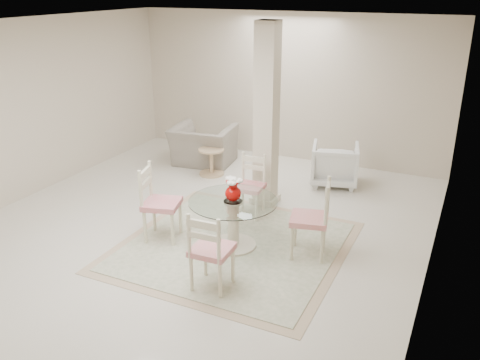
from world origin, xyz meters
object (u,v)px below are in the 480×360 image
at_px(dining_chair_west, 156,197).
at_px(armchair_white, 335,164).
at_px(dining_chair_north, 251,181).
at_px(dining_table, 233,224).
at_px(dining_chair_east, 315,213).
at_px(side_table, 211,163).
at_px(column, 267,117).
at_px(dining_chair_south, 209,246).
at_px(red_vase, 233,189).
at_px(recliner_taupe, 203,145).

bearing_deg(dining_chair_west, armchair_white, -43.88).
bearing_deg(dining_chair_north, dining_table, -82.94).
distance_m(dining_chair_east, dining_chair_north, 1.43).
bearing_deg(dining_chair_east, side_table, -141.30).
relative_size(dining_table, armchair_white, 1.46).
bearing_deg(dining_table, armchair_white, 77.98).
xyz_separation_m(dining_chair_north, dining_chair_west, (-0.80, -1.21, 0.07)).
height_order(column, dining_chair_north, column).
relative_size(dining_chair_west, dining_chair_south, 1.07).
bearing_deg(dining_chair_north, armchair_white, 60.83).
distance_m(dining_table, red_vase, 0.47).
height_order(armchair_white, side_table, armchair_white).
relative_size(dining_chair_north, recliner_taupe, 0.91).
distance_m(column, dining_chair_east, 1.89).
distance_m(column, dining_chair_west, 2.03).
xyz_separation_m(dining_chair_west, armchair_white, (1.57, 2.90, -0.24)).
bearing_deg(dining_chair_east, red_vase, -90.78).
bearing_deg(red_vase, column, 96.96).
bearing_deg(side_table, dining_chair_west, -78.31).
height_order(dining_chair_west, side_table, dining_chair_west).
bearing_deg(recliner_taupe, armchair_white, 173.40).
height_order(dining_table, dining_chair_south, dining_chair_south).
height_order(recliner_taupe, armchair_white, recliner_taupe).
height_order(red_vase, dining_chair_south, dining_chair_south).
relative_size(column, dining_chair_east, 2.44).
bearing_deg(dining_chair_west, recliner_taupe, 2.24).
relative_size(column, armchair_white, 3.53).
relative_size(dining_chair_north, dining_chair_west, 0.89).
distance_m(dining_table, side_table, 2.66).
height_order(dining_table, red_vase, red_vase).
xyz_separation_m(red_vase, dining_chair_south, (0.20, -1.00, -0.25)).
xyz_separation_m(dining_chair_east, armchair_white, (-0.43, 2.47, -0.23)).
relative_size(column, recliner_taupe, 2.47).
height_order(column, recliner_taupe, column).
relative_size(dining_table, dining_chair_east, 1.01).
height_order(red_vase, dining_chair_west, dining_chair_west).
relative_size(dining_chair_west, armchair_white, 1.46).
bearing_deg(armchair_white, dining_chair_east, 85.37).
distance_m(dining_chair_south, recliner_taupe, 4.22).
bearing_deg(side_table, column, -28.43).
xyz_separation_m(dining_table, dining_chair_west, (-1.00, -0.22, 0.26)).
relative_size(red_vase, dining_chair_east, 0.28).
height_order(column, dining_chair_west, column).
relative_size(dining_chair_south, recliner_taupe, 0.96).
distance_m(dining_chair_west, recliner_taupe, 3.02).
bearing_deg(dining_chair_south, red_vase, -81.39).
bearing_deg(dining_chair_west, dining_table, -93.14).
relative_size(dining_chair_east, side_table, 2.35).
distance_m(dining_chair_south, armchair_white, 3.70).
xyz_separation_m(armchair_white, side_table, (-2.07, -0.49, -0.13)).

